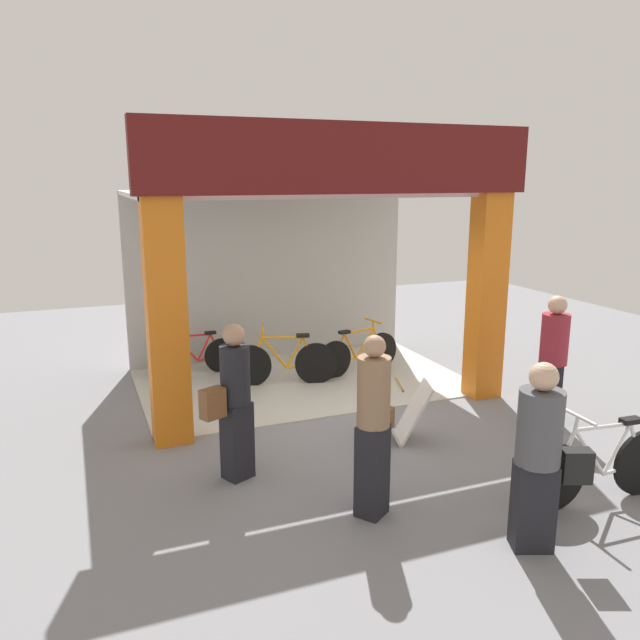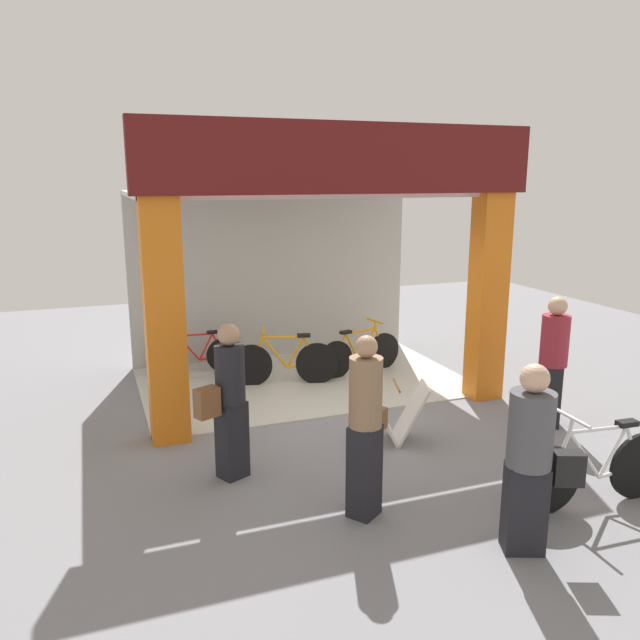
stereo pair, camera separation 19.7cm
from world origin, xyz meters
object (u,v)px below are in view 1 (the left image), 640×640
bicycle_inside_2 (358,353)px  sandwich_board_sign (399,412)px  pedestrian_1 (234,400)px  bicycle_parked_0 (600,466)px  bicycle_inside_1 (284,362)px  pedestrian_3 (553,358)px  pedestrian_2 (373,425)px  pedestrian_0 (540,455)px  bicycle_inside_0 (195,356)px

bicycle_inside_2 → sandwich_board_sign: bearing=-104.5°
pedestrian_1 → bicycle_parked_0: bearing=-29.7°
bicycle_inside_1 → pedestrian_3: bearing=-44.6°
sandwich_board_sign → pedestrian_2: size_ratio=0.49×
pedestrian_1 → pedestrian_0: bearing=-46.9°
pedestrian_3 → pedestrian_1: bearing=-179.8°
bicycle_inside_2 → sandwich_board_sign: size_ratio=1.80×
bicycle_inside_2 → sandwich_board_sign: 2.66m
bicycle_parked_0 → pedestrian_0: pedestrian_0 is taller
pedestrian_0 → pedestrian_3: 3.05m
bicycle_inside_0 → pedestrian_0: size_ratio=0.88×
pedestrian_2 → pedestrian_1: bearing=130.3°
bicycle_parked_0 → pedestrian_0: size_ratio=1.04×
sandwich_board_sign → bicycle_inside_1: bearing=104.5°
bicycle_inside_1 → sandwich_board_sign: bicycle_inside_1 is taller
bicycle_inside_1 → pedestrian_3: (2.73, -2.69, 0.51)m
bicycle_inside_1 → pedestrian_2: 3.95m
bicycle_inside_2 → bicycle_parked_0: (0.44, -4.62, 0.04)m
bicycle_inside_2 → sandwich_board_sign: bicycle_inside_2 is taller
pedestrian_2 → pedestrian_3: bearing=21.0°
bicycle_inside_2 → pedestrian_0: pedestrian_0 is taller
bicycle_parked_0 → pedestrian_1: pedestrian_1 is taller
sandwich_board_sign → pedestrian_0: (-0.01, -2.44, 0.50)m
bicycle_inside_1 → pedestrian_0: (0.63, -4.91, 0.50)m
sandwich_board_sign → bicycle_parked_0: bearing=-61.6°
bicycle_inside_0 → bicycle_parked_0: bicycle_parked_0 is taller
bicycle_parked_0 → pedestrian_2: size_ratio=0.99×
pedestrian_0 → pedestrian_2: (-1.05, 1.01, 0.03)m
pedestrian_1 → bicycle_inside_0: bearing=85.9°
bicycle_inside_1 → pedestrian_1: size_ratio=0.96×
pedestrian_0 → pedestrian_1: (-2.06, 2.20, 0.00)m
pedestrian_0 → bicycle_inside_1: bearing=97.3°
bicycle_inside_2 → bicycle_inside_0: bearing=160.8°
bicycle_inside_2 → pedestrian_3: pedestrian_3 is taller
bicycle_inside_0 → sandwich_board_sign: (1.80, -3.44, 0.04)m
sandwich_board_sign → pedestrian_3: 2.16m
pedestrian_1 → pedestrian_2: size_ratio=0.96×
bicycle_inside_0 → sandwich_board_sign: bearing=-62.3°
pedestrian_0 → pedestrian_2: bearing=136.0°
bicycle_inside_0 → pedestrian_3: size_ratio=0.87×
bicycle_inside_0 → pedestrian_2: size_ratio=0.84×
pedestrian_0 → pedestrian_3: pedestrian_3 is taller
pedestrian_0 → pedestrian_2: pedestrian_2 is taller
bicycle_parked_0 → pedestrian_2: (-2.16, 0.62, 0.51)m
pedestrian_1 → pedestrian_3: (4.15, 0.02, 0.01)m
bicycle_inside_2 → pedestrian_0: (-0.67, -5.02, 0.52)m
bicycle_inside_2 → pedestrian_2: (-1.72, -4.01, 0.55)m
pedestrian_2 → bicycle_inside_0: bearing=98.8°
bicycle_parked_0 → pedestrian_0: (-1.11, -0.39, 0.48)m
bicycle_parked_0 → pedestrian_3: bearing=61.7°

